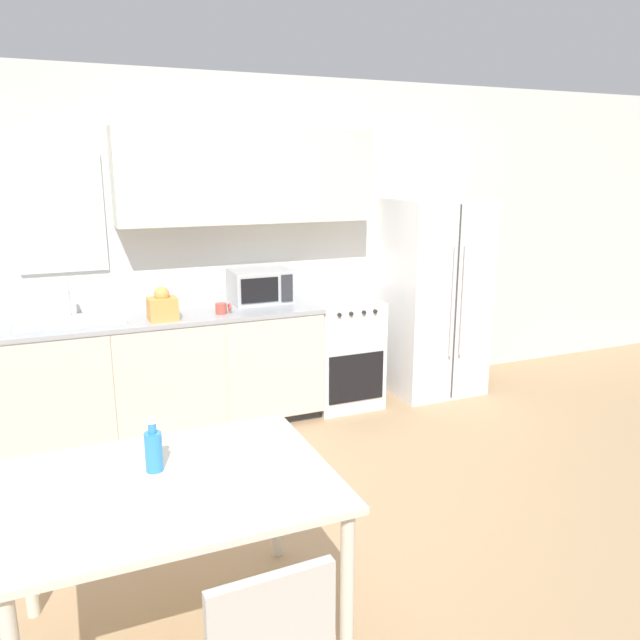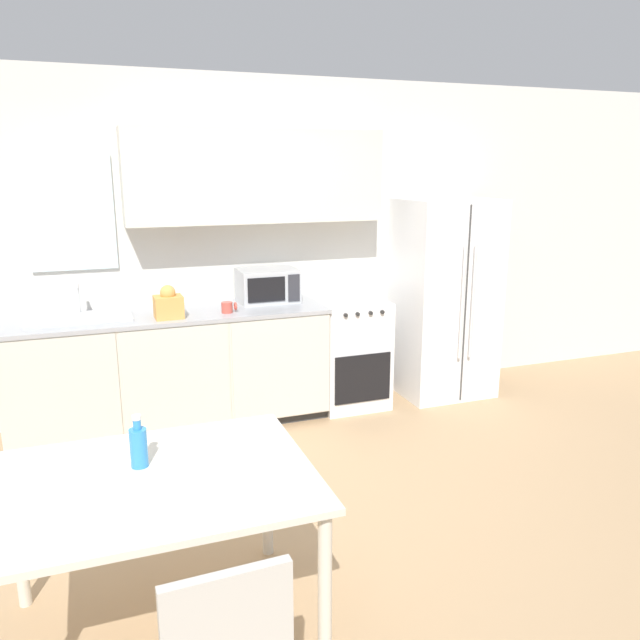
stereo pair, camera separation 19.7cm
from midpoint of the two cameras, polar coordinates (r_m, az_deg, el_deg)
name	(u,v)px [view 2 (the right image)]	position (r m, az deg, el deg)	size (l,w,h in m)	color
ground_plane	(287,520)	(3.79, -1.47, -17.81)	(12.00, 12.00, 0.00)	tan
wall_back	(221,234)	(5.12, -7.99, 7.79)	(12.00, 0.38, 2.70)	silver
kitchen_counter	(172,370)	(4.94, -12.25, -4.49)	(2.39, 0.67, 0.92)	#333333
oven_range	(348,352)	(5.33, 3.61, -2.92)	(0.57, 0.65, 0.91)	white
refrigerator	(444,298)	(5.63, 12.23, 1.97)	(0.79, 0.73, 1.72)	white
kitchen_sink	(79,317)	(4.78, -20.06, 0.22)	(0.73, 0.39, 0.24)	#B7BABC
microwave	(268,285)	(5.08, -3.70, 3.17)	(0.47, 0.34, 0.27)	#B7BABC
coffee_mug	(228,307)	(4.73, -7.24, 1.15)	(0.12, 0.08, 0.08)	#BF4C3F
grocery_bag_0	(168,304)	(4.63, -12.52, 1.41)	(0.21, 0.18, 0.24)	#DB994C
dining_table	(155,497)	(2.72, -12.79, -15.56)	(1.29, 0.97, 0.76)	beige
drink_bottle	(139,446)	(2.75, -14.26, -11.11)	(0.07, 0.07, 0.23)	#338CD8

